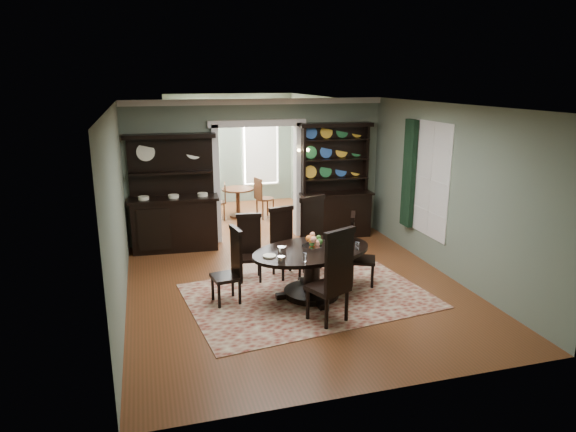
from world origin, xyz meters
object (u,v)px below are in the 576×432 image
Objects in this scene: dining_table at (312,264)px; welsh_dresser at (335,196)px; sideboard at (174,210)px; parlor_table at (238,198)px.

welsh_dresser reaches higher than dining_table.
sideboard is 0.95× the size of welsh_dresser.
sideboard is at bearing -128.91° from parlor_table.
dining_table is 2.84× the size of parlor_table.
sideboard is (-1.94, 3.03, 0.27)m from dining_table.
sideboard reaches higher than parlor_table.
welsh_dresser is (1.54, 3.03, 0.35)m from dining_table.
welsh_dresser is (3.48, 0.00, 0.08)m from sideboard.
welsh_dresser is at bearing 48.58° from dining_table.
parlor_table is (-0.25, 5.12, -0.07)m from dining_table.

